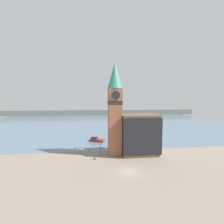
{
  "coord_description": "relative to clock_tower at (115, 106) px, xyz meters",
  "views": [
    {
      "loc": [
        -6.56,
        -27.97,
        14.02
      ],
      "look_at": [
        -2.49,
        7.28,
        11.23
      ],
      "focal_mm": 24.0,
      "sensor_mm": 36.0,
      "label": 1
    }
  ],
  "objects": [
    {
      "name": "lamp_post",
      "position": [
        -3.78,
        -0.72,
        -9.87
      ],
      "size": [
        0.32,
        0.32,
        3.67
      ],
      "color": "black",
      "rests_on": "ground_plane"
    },
    {
      "name": "pier_building",
      "position": [
        6.44,
        -0.4,
        -7.26
      ],
      "size": [
        9.63,
        6.21,
        10.34
      ],
      "color": "#9E754C",
      "rests_on": "ground_plane"
    },
    {
      "name": "pier_railing",
      "position": [
        -6.76,
        2.64,
        -11.53
      ],
      "size": [
        8.21,
        0.08,
        1.09
      ],
      "color": "#333338",
      "rests_on": "ground_plane"
    },
    {
      "name": "far_shoreline",
      "position": [
        1.48,
        102.89,
        -9.96
      ],
      "size": [
        180.0,
        3.0,
        5.0
      ],
      "color": "gray",
      "rests_on": "water"
    },
    {
      "name": "water",
      "position": [
        1.48,
        62.89,
        -12.46
      ],
      "size": [
        160.0,
        120.0,
        0.0
      ],
      "color": "slate",
      "rests_on": "ground_plane"
    },
    {
      "name": "mooring_bollard_near",
      "position": [
        -5.17,
        -2.95,
        -12.05
      ],
      "size": [
        0.37,
        0.37,
        0.76
      ],
      "color": "brown",
      "rests_on": "ground_plane"
    },
    {
      "name": "ground_plane",
      "position": [
        1.48,
        -9.69,
        -12.46
      ],
      "size": [
        160.0,
        160.0,
        0.0
      ],
      "primitive_type": "plane",
      "color": "gray"
    },
    {
      "name": "boat_near",
      "position": [
        -4.6,
        12.73,
        -11.9
      ],
      "size": [
        5.3,
        3.85,
        1.51
      ],
      "rotation": [
        0.0,
        0.0,
        -0.4
      ],
      "color": "maroon",
      "rests_on": "water"
    },
    {
      "name": "clock_tower",
      "position": [
        0.0,
        0.0,
        0.0
      ],
      "size": [
        3.8,
        3.8,
        23.41
      ],
      "color": "#935B42",
      "rests_on": "ground_plane"
    }
  ]
}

